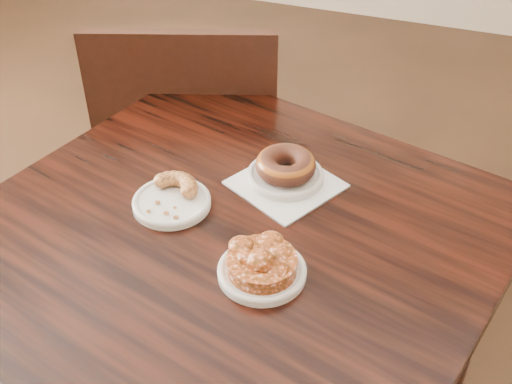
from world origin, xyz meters
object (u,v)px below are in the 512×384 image
(cafe_table, at_px, (231,365))
(cruller_fragment, at_px, (171,194))
(apple_fritter, at_px, (262,261))
(glazed_donut, at_px, (286,165))
(chair_far, at_px, (197,146))

(cafe_table, xyz_separation_m, cruller_fragment, (-0.12, 0.04, 0.40))
(cafe_table, xyz_separation_m, apple_fritter, (0.09, -0.07, 0.41))
(glazed_donut, xyz_separation_m, apple_fritter, (0.04, -0.25, -0.01))
(apple_fritter, relative_size, cruller_fragment, 1.47)
(chair_far, relative_size, glazed_donut, 7.75)
(cafe_table, bearing_deg, apple_fritter, -22.39)
(glazed_donut, relative_size, cruller_fragment, 1.08)
(cafe_table, height_order, cruller_fragment, cruller_fragment)
(cruller_fragment, bearing_deg, chair_far, 111.38)
(chair_far, bearing_deg, cafe_table, 100.74)
(cruller_fragment, bearing_deg, apple_fritter, -27.14)
(chair_far, distance_m, glazed_donut, 0.69)
(cafe_table, distance_m, chair_far, 0.72)
(glazed_donut, distance_m, cruller_fragment, 0.23)
(cafe_table, xyz_separation_m, glazed_donut, (0.05, 0.18, 0.41))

